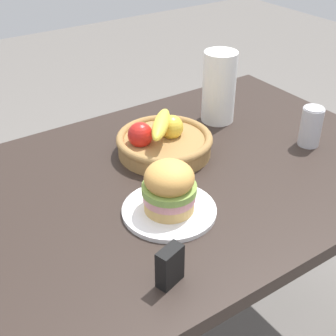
{
  "coord_description": "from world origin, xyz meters",
  "views": [
    {
      "loc": [
        -0.62,
        -0.9,
        1.48
      ],
      "look_at": [
        -0.04,
        -0.04,
        0.81
      ],
      "focal_mm": 49.87,
      "sensor_mm": 36.0,
      "label": 1
    }
  ],
  "objects": [
    {
      "name": "soda_can",
      "position": [
        0.45,
        -0.09,
        0.81
      ],
      "size": [
        0.07,
        0.07,
        0.13
      ],
      "color": "silver",
      "rests_on": "dining_table"
    },
    {
      "name": "dining_table",
      "position": [
        0.0,
        0.0,
        0.65
      ],
      "size": [
        1.4,
        0.9,
        0.75
      ],
      "color": "#2D231E",
      "rests_on": "ground_plane"
    },
    {
      "name": "fruit_basket",
      "position": [
        0.05,
        0.11,
        0.79
      ],
      "size": [
        0.29,
        0.29,
        0.14
      ],
      "color": "#9E7542",
      "rests_on": "dining_table"
    },
    {
      "name": "paper_towel_roll",
      "position": [
        0.32,
        0.2,
        0.87
      ],
      "size": [
        0.11,
        0.11,
        0.24
      ],
      "primitive_type": "cylinder",
      "color": "white",
      "rests_on": "dining_table"
    },
    {
      "name": "sandwich",
      "position": [
        -0.1,
        -0.14,
        0.83
      ],
      "size": [
        0.14,
        0.14,
        0.13
      ],
      "color": "#DBAD60",
      "rests_on": "plate"
    },
    {
      "name": "napkin_holder",
      "position": [
        -0.23,
        -0.33,
        0.8
      ],
      "size": [
        0.07,
        0.05,
        0.09
      ],
      "primitive_type": "cube",
      "rotation": [
        0.0,
        0.0,
        0.29
      ],
      "color": "black",
      "rests_on": "dining_table"
    },
    {
      "name": "plate",
      "position": [
        -0.1,
        -0.14,
        0.76
      ],
      "size": [
        0.24,
        0.24,
        0.01
      ],
      "primitive_type": "cylinder",
      "color": "white",
      "rests_on": "dining_table"
    }
  ]
}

